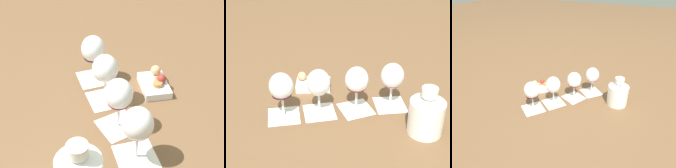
{
  "view_description": "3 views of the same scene",
  "coord_description": "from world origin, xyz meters",
  "views": [
    {
      "loc": [
        -0.45,
        0.66,
        0.7
      ],
      "look_at": [
        0.0,
        0.0,
        0.11
      ],
      "focal_mm": 55.0,
      "sensor_mm": 36.0,
      "label": 1
    },
    {
      "loc": [
        0.73,
        0.68,
        0.69
      ],
      "look_at": [
        0.0,
        0.0,
        0.11
      ],
      "focal_mm": 55.0,
      "sensor_mm": 36.0,
      "label": 2
    },
    {
      "loc": [
        0.87,
        0.44,
        0.66
      ],
      "look_at": [
        0.0,
        0.0,
        0.11
      ],
      "focal_mm": 32.0,
      "sensor_mm": 36.0,
      "label": 3
    }
  ],
  "objects": [
    {
      "name": "wine_glass_3",
      "position": [
        0.15,
        -0.11,
        0.11
      ],
      "size": [
        0.08,
        0.08,
        0.16
      ],
      "color": "white",
      "rests_on": "tasting_card_3"
    },
    {
      "name": "tasting_card_3",
      "position": [
        0.15,
        -0.11,
        0.0
      ],
      "size": [
        0.15,
        0.15,
        0.0
      ],
      "color": "silver",
      "rests_on": "ground_plane"
    },
    {
      "name": "ground_plane",
      "position": [
        0.0,
        0.0,
        0.0
      ],
      "size": [
        8.0,
        8.0,
        0.0
      ],
      "primitive_type": "plane",
      "color": "brown"
    },
    {
      "name": "snack_dish",
      "position": [
        -0.05,
        -0.18,
        0.02
      ],
      "size": [
        0.15,
        0.15,
        0.06
      ],
      "color": "silver",
      "rests_on": "ground_plane"
    },
    {
      "name": "wine_glass_1",
      "position": [
        -0.05,
        0.04,
        0.11
      ],
      "size": [
        0.08,
        0.08,
        0.16
      ],
      "color": "white",
      "rests_on": "tasting_card_1"
    },
    {
      "name": "tasting_card_1",
      "position": [
        -0.05,
        0.04,
        0.0
      ],
      "size": [
        0.14,
        0.14,
        0.0
      ],
      "color": "silver",
      "rests_on": "ground_plane"
    },
    {
      "name": "tasting_card_0",
      "position": [
        -0.15,
        0.11,
        0.0
      ],
      "size": [
        0.15,
        0.15,
        0.0
      ],
      "color": "silver",
      "rests_on": "ground_plane"
    },
    {
      "name": "ceramic_vase",
      "position": [
        -0.1,
        0.28,
        0.07
      ],
      "size": [
        0.11,
        0.11,
        0.16
      ],
      "color": "white",
      "rests_on": "ground_plane"
    },
    {
      "name": "wine_glass_0",
      "position": [
        -0.15,
        0.11,
        0.11
      ],
      "size": [
        0.08,
        0.08,
        0.16
      ],
      "color": "white",
      "rests_on": "tasting_card_0"
    },
    {
      "name": "wine_glass_2",
      "position": [
        0.06,
        -0.04,
        0.11
      ],
      "size": [
        0.08,
        0.08,
        0.16
      ],
      "color": "white",
      "rests_on": "tasting_card_2"
    },
    {
      "name": "tasting_card_2",
      "position": [
        0.06,
        -0.04,
        0.0
      ],
      "size": [
        0.15,
        0.15,
        0.0
      ],
      "color": "silver",
      "rests_on": "ground_plane"
    }
  ]
}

